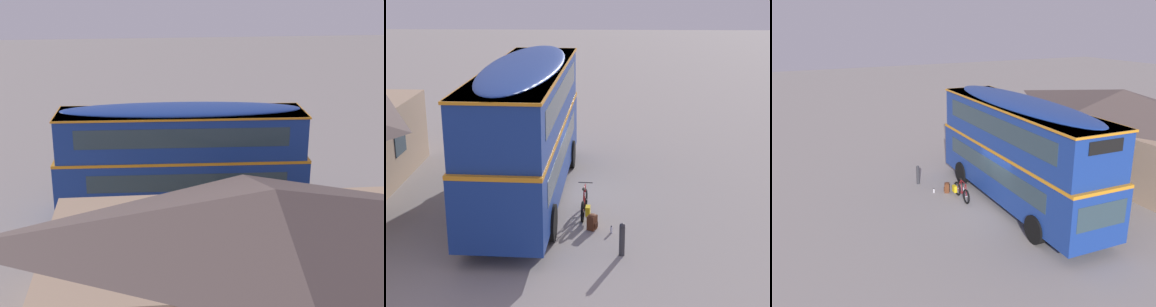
% 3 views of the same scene
% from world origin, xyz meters
% --- Properties ---
extents(ground_plane, '(120.00, 120.00, 0.00)m').
position_xyz_m(ground_plane, '(0.00, 0.00, 0.00)').
color(ground_plane, gray).
extents(double_decker_bus, '(10.77, 3.01, 4.79)m').
position_xyz_m(double_decker_bus, '(-0.22, 1.03, 2.64)').
color(double_decker_bus, black).
rests_on(double_decker_bus, ground).
extents(touring_bicycle, '(1.71, 0.46, 0.99)m').
position_xyz_m(touring_bicycle, '(-1.80, -0.96, 0.37)').
color(touring_bicycle, black).
rests_on(touring_bicycle, ground).
extents(backpack_on_ground, '(0.37, 0.35, 0.50)m').
position_xyz_m(backpack_on_ground, '(-2.80, -1.20, 0.26)').
color(backpack_on_ground, '#592D19').
rests_on(backpack_on_ground, ground).
extents(water_bottle_clear_plastic, '(0.08, 0.08, 0.22)m').
position_xyz_m(water_bottle_clear_plastic, '(-3.03, -1.79, 0.10)').
color(water_bottle_clear_plastic, silver).
rests_on(water_bottle_clear_plastic, ground).
extents(pub_building, '(13.73, 7.18, 4.29)m').
position_xyz_m(pub_building, '(-2.18, 9.22, 2.19)').
color(pub_building, tan).
rests_on(pub_building, ground).
extents(kerb_bollard, '(0.16, 0.16, 0.97)m').
position_xyz_m(kerb_bollard, '(-4.46, -2.04, 0.50)').
color(kerb_bollard, '#333338').
rests_on(kerb_bollard, ground).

